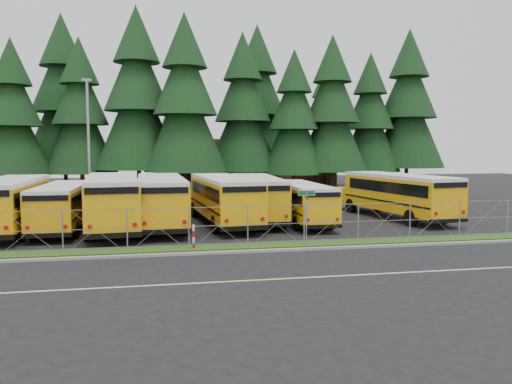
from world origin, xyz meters
The scene contains 30 objects.
ground centered at (0.00, 0.00, 0.00)m, with size 120.00×120.00×0.00m, color black.
curb centered at (0.00, -3.10, 0.06)m, with size 50.00×0.25×0.12m, color gray.
grass_verge centered at (0.00, -1.70, 0.03)m, with size 50.00×1.40×0.06m, color #203F12.
road_lane_line centered at (0.00, -8.00, 0.01)m, with size 50.00×0.12×0.01m, color beige.
chainlink_fence centered at (0.00, -1.00, 1.00)m, with size 44.00×0.10×2.00m, color gray, non-canonical shape.
brick_building centered at (6.00, 40.00, 3.00)m, with size 22.00×10.00×6.00m, color brown.
bus_0 centered at (-13.93, 5.30, 1.56)m, with size 2.81×11.92×3.12m, color #FBB807, non-canonical shape.
bus_1 centered at (-11.04, 5.30, 1.38)m, with size 2.48×10.50×2.75m, color #FBB807, non-canonical shape.
bus_2 centered at (-8.22, 4.93, 1.62)m, with size 2.92×12.36×3.24m, color #FBB807, non-canonical shape.
bus_3 centered at (-5.36, 5.53, 1.57)m, with size 2.82×11.95×3.13m, color #FBB807, non-canonical shape.
bus_4 centered at (-1.43, 5.81, 1.54)m, with size 2.77×11.75×3.08m, color #FBB807, non-canonical shape.
bus_5 centered at (0.98, 6.91, 1.50)m, with size 2.70×11.43×3.00m, color #FBB807, non-canonical shape.
bus_6 centered at (3.61, 5.30, 1.31)m, with size 2.36×10.00×2.62m, color #FBB807, non-canonical shape.
bus_east centered at (10.73, 6.27, 1.55)m, with size 2.79×11.82×3.10m, color #FBB807, non-canonical shape.
street_sign centered at (1.80, -2.08, 2.03)m, with size 0.83×0.55×2.81m.
striped_bollard centered at (-3.82, -1.78, 0.60)m, with size 0.11×0.11×1.20m, color #B20C0C.
light_standard centered at (-10.71, 14.29, 5.50)m, with size 0.70×0.35×10.14m.
conifer_1 centered at (-19.20, 26.12, 7.74)m, with size 7.00×7.00×15.47m, color black, non-canonical shape.
conifer_2 centered at (-13.16, 27.31, 8.01)m, with size 7.24×7.24×16.02m, color black, non-canonical shape.
conifer_3 centered at (-7.46, 25.70, 9.46)m, with size 8.56×8.56×18.92m, color black, non-canonical shape.
conifer_4 centered at (-2.88, 23.19, 8.93)m, with size 8.07×8.07×17.86m, color black, non-canonical shape.
conifer_5 centered at (3.28, 26.31, 8.48)m, with size 7.67×7.67×16.96m, color black, non-canonical shape.
conifer_6 centered at (8.34, 24.38, 7.51)m, with size 6.80×6.80×15.03m, color black, non-canonical shape.
conifer_7 centered at (12.45, 24.45, 8.33)m, with size 7.53×7.53×16.66m, color black, non-canonical shape.
conifer_8 centered at (17.76, 26.87, 7.73)m, with size 6.99×6.99×15.47m, color black, non-canonical shape.
conifer_9 centered at (22.46, 27.06, 9.15)m, with size 8.27×8.27×18.30m, color black, non-canonical shape.
conifer_10 centered at (-15.58, 31.91, 9.70)m, with size 8.77×8.77×19.40m, color black, non-canonical shape.
conifer_11 centered at (-3.26, 34.40, 6.97)m, with size 6.30×6.30×13.93m, color black, non-canonical shape.
conifer_12 centered at (5.99, 32.29, 9.62)m, with size 8.70×8.70×19.24m, color black, non-canonical shape.
conifer_13 centered at (15.41, 34.62, 7.96)m, with size 7.20×7.20×15.91m, color black, non-canonical shape.
Camera 1 is at (-5.37, -25.89, 4.93)m, focal length 35.00 mm.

